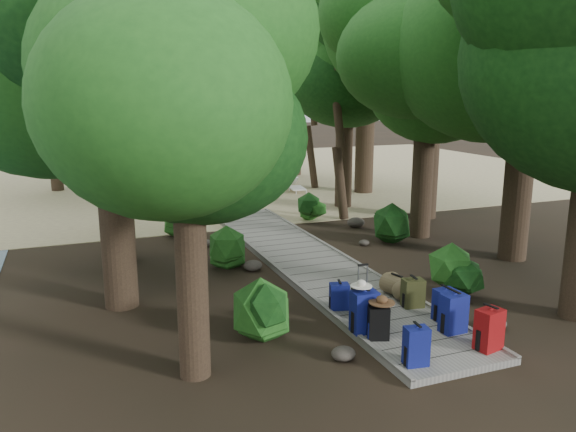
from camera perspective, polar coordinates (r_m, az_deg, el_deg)
name	(u,v)px	position (r m, az deg, el deg)	size (l,w,h in m)	color
ground	(326,276)	(12.99, 3.85, -6.08)	(120.00, 120.00, 0.00)	black
sand_beach	(187,178)	(27.94, -10.19, 3.86)	(40.00, 22.00, 0.02)	#C0B582
boardwalk	(309,261)	(13.83, 2.10, -4.62)	(2.00, 12.00, 0.12)	gray
backpack_left_a	(416,344)	(8.81, 12.90, -12.57)	(0.35, 0.25, 0.66)	navy
backpack_left_b	(379,321)	(9.55, 9.19, -10.49)	(0.34, 0.24, 0.62)	black
backpack_left_c	(364,309)	(9.75, 7.77, -9.39)	(0.43, 0.31, 0.80)	navy
backpack_left_d	(339,295)	(10.72, 5.23, -7.98)	(0.36, 0.26, 0.54)	navy
backpack_right_a	(489,327)	(9.60, 19.77, -10.59)	(0.41, 0.29, 0.74)	maroon
backpack_right_b	(454,311)	(10.06, 16.47, -9.26)	(0.42, 0.29, 0.75)	navy
backpack_right_c	(445,303)	(10.54, 15.63, -8.50)	(0.37, 0.27, 0.64)	navy
backpack_right_d	(413,291)	(11.03, 12.58, -7.49)	(0.39, 0.28, 0.60)	#353518
duffel_right_khaki	(397,286)	(11.59, 10.97, -6.96)	(0.40, 0.60, 0.40)	brown
suitcase_on_boardwalk	(362,303)	(10.37, 7.51, -8.74)	(0.36, 0.20, 0.56)	black
lone_suitcase_on_sand	(239,201)	(20.04, -4.96, 1.50)	(0.38, 0.22, 0.59)	black
hat_brown	(382,299)	(9.44, 9.52, -8.31)	(0.44, 0.44, 0.13)	#51351E
hat_white	(361,283)	(9.62, 7.46, -6.74)	(0.37, 0.37, 0.12)	silver
kayak	(118,201)	(21.80, -16.92, 1.50)	(0.65, 2.96, 0.30)	red
sun_lounger	(297,185)	(23.49, 0.90, 3.15)	(0.56, 1.73, 0.56)	silver
tree_right_b	(529,59)	(14.81, 23.33, 14.43)	(5.47, 5.47, 9.77)	black
tree_right_c	(427,89)	(16.34, 13.94, 12.44)	(4.87, 4.87, 8.42)	black
tree_right_d	(433,32)	(19.07, 14.51, 17.61)	(6.49, 6.49, 11.90)	black
tree_right_e	(346,84)	(20.30, 5.86, 13.16)	(4.87, 4.87, 8.76)	black
tree_right_f	(367,58)	(23.41, 8.05, 15.63)	(6.10, 6.10, 10.88)	black
tree_left_a	(187,154)	(7.84, -10.22, 6.18)	(3.96, 3.96, 6.60)	black
tree_left_b	(106,63)	(10.96, -18.01, 14.56)	(5.15, 5.15, 9.28)	black
tree_left_c	(113,88)	(14.10, -17.31, 12.29)	(4.85, 4.85, 8.43)	black
tree_back_a	(154,81)	(26.52, -13.48, 13.19)	(5.30, 5.30, 9.17)	black
tree_back_b	(217,82)	(27.74, -7.18, 13.37)	(5.13, 5.13, 9.15)	black
tree_back_c	(294,72)	(28.19, 0.65, 14.41)	(5.61, 5.61, 10.11)	black
tree_back_d	(50,105)	(25.53, -23.01, 10.38)	(4.32, 4.32, 7.21)	black
palm_right_a	(346,109)	(18.49, 5.93, 10.72)	(4.19, 4.19, 7.14)	#103C11
palm_right_b	(313,93)	(24.52, 2.55, 12.36)	(4.20, 4.20, 8.12)	#103C11
palm_right_c	(260,103)	(25.52, -2.85, 11.42)	(4.58, 4.58, 7.28)	#103C11
palm_left_a	(91,103)	(17.31, -19.38, 10.79)	(4.80, 4.80, 7.64)	#103C11
rock_left_a	(343,354)	(9.13, 5.65, -13.74)	(0.39, 0.35, 0.22)	#4C473F
rock_left_b	(251,311)	(10.73, -3.76, -9.64)	(0.34, 0.31, 0.19)	#4C473F
rock_left_c	(253,265)	(13.32, -3.60, -5.03)	(0.45, 0.40, 0.25)	#4C473F
rock_left_d	(205,243)	(15.50, -8.40, -2.72)	(0.34, 0.31, 0.19)	#4C473F
rock_right_a	(496,323)	(10.84, 20.41, -10.18)	(0.37, 0.34, 0.21)	#4C473F
rock_right_b	(460,278)	(12.92, 17.12, -6.05)	(0.53, 0.48, 0.29)	#4C473F
rock_right_c	(364,243)	(15.55, 7.74, -2.70)	(0.30, 0.27, 0.16)	#4C473F
rock_right_d	(356,222)	(17.59, 6.91, -0.65)	(0.56, 0.50, 0.31)	#4C473F
shrub_left_a	(274,312)	(9.62, -1.46, -9.75)	(1.10, 1.10, 0.99)	#1D5218
shrub_left_b	(225,250)	(13.50, -6.46, -3.42)	(0.99, 0.99, 0.89)	#1D5218
shrub_left_c	(180,218)	(16.56, -10.95, -0.17)	(1.24, 1.24, 1.12)	#1D5218
shrub_right_a	(458,274)	(12.11, 16.89, -5.64)	(1.06, 1.06, 0.95)	#1D5218
shrub_right_b	(395,222)	(15.82, 10.77, -0.63)	(1.32, 1.32, 1.19)	#1D5218
shrub_right_c	(311,209)	(18.24, 2.35, 0.69)	(0.88, 0.88, 0.79)	#1D5218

